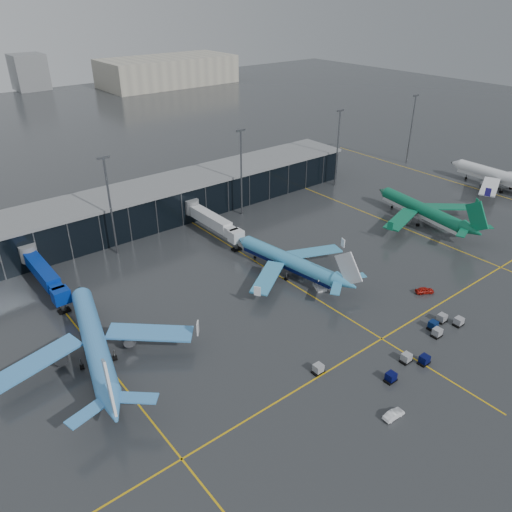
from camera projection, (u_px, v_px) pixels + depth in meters
ground at (292, 322)px, 101.67m from camera, size 600.00×600.00×0.00m
terminal_pier at (146, 205)px, 141.75m from camera, size 142.00×17.00×10.70m
jet_bridges at (44, 273)px, 109.94m from camera, size 94.00×27.50×7.20m
flood_masts at (181, 185)px, 132.22m from camera, size 203.00×0.50×25.50m
distant_hangars at (61, 80)px, 310.63m from camera, size 260.00×71.00×22.00m
taxi_lines at (293, 284)px, 114.44m from camera, size 220.00×120.00×0.02m
airliner_arkefly at (92, 329)px, 88.84m from camera, size 46.68×50.50×13.14m
airliner_klm_near at (288, 253)px, 116.12m from camera, size 36.96×40.80×11.30m
airliner_aer_lingus at (423, 202)px, 141.92m from camera, size 41.08×45.06×12.23m
airliner_ba at (504, 170)px, 164.70m from camera, size 39.90×45.04×13.44m
baggage_carts at (416, 344)px, 94.19m from camera, size 34.36×11.75×1.70m
mobile_airstair at (320, 286)px, 112.54m from camera, size 3.28×3.81×3.45m
service_van_red at (425, 290)px, 110.94m from camera, size 4.36×3.51×1.39m
service_van_white at (394, 414)px, 78.88m from camera, size 3.95×1.57×1.28m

